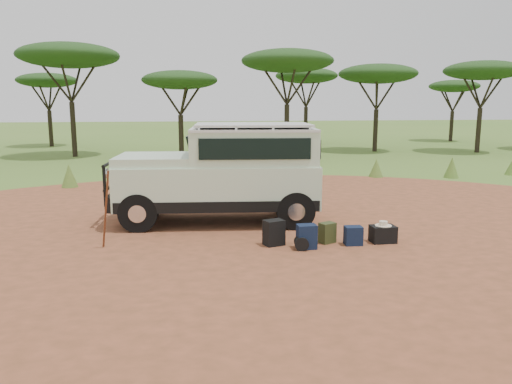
{
  "coord_description": "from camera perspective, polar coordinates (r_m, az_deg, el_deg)",
  "views": [
    {
      "loc": [
        -1.8,
        -10.42,
        3.08
      ],
      "look_at": [
        -0.19,
        0.93,
        1.0
      ],
      "focal_mm": 35.0,
      "sensor_mm": 36.0,
      "label": 1
    }
  ],
  "objects": [
    {
      "name": "safari_vehicle",
      "position": [
        12.8,
        -3.62,
        1.93
      ],
      "size": [
        5.38,
        2.49,
        2.53
      ],
      "rotation": [
        0.0,
        0.0,
        -0.08
      ],
      "color": "beige",
      "rests_on": "ground"
    },
    {
      "name": "grass_fringe",
      "position": [
        19.37,
        -2.36,
        2.34
      ],
      "size": [
        36.6,
        1.6,
        0.9
      ],
      "color": "#52782A",
      "rests_on": "ground"
    },
    {
      "name": "walking_staff",
      "position": [
        10.89,
        -16.8,
        -1.99
      ],
      "size": [
        0.28,
        0.33,
        1.7
      ],
      "primitive_type": "cylinder",
      "rotation": [
        0.21,
        0.0,
        0.69
      ],
      "color": "brown",
      "rests_on": "ground"
    },
    {
      "name": "dirt_clearing",
      "position": [
        11.01,
        1.65,
        -5.94
      ],
      "size": [
        23.0,
        23.0,
        0.01
      ],
      "primitive_type": "cylinder",
      "color": "#9C5133",
      "rests_on": "ground"
    },
    {
      "name": "stuff_sack",
      "position": [
        10.59,
        5.2,
        -5.82
      ],
      "size": [
        0.34,
        0.34,
        0.3
      ],
      "primitive_type": "cylinder",
      "rotation": [
        1.57,
        0.0,
        -0.14
      ],
      "color": "black",
      "rests_on": "ground"
    },
    {
      "name": "backpack_black",
      "position": [
        10.84,
        2.06,
        -4.68
      ],
      "size": [
        0.49,
        0.43,
        0.56
      ],
      "primitive_type": "cube",
      "rotation": [
        0.0,
        0.0,
        0.35
      ],
      "color": "black",
      "rests_on": "ground"
    },
    {
      "name": "acacia_treeline",
      "position": [
        30.39,
        -3.37,
        13.66
      ],
      "size": [
        46.7,
        13.2,
        6.26
      ],
      "color": "black",
      "rests_on": "ground"
    },
    {
      "name": "safari_hat",
      "position": [
        11.37,
        14.35,
        -3.57
      ],
      "size": [
        0.36,
        0.36,
        0.11
      ],
      "color": "beige",
      "rests_on": "hard_case"
    },
    {
      "name": "ground",
      "position": [
        11.01,
        1.65,
        -5.96
      ],
      "size": [
        140.0,
        140.0,
        0.0
      ],
      "primitive_type": "plane",
      "color": "#52782A",
      "rests_on": "ground"
    },
    {
      "name": "hard_case",
      "position": [
        11.43,
        14.3,
        -4.69
      ],
      "size": [
        0.54,
        0.39,
        0.38
      ],
      "primitive_type": "cube",
      "rotation": [
        0.0,
        0.0,
        0.02
      ],
      "color": "black",
      "rests_on": "ground"
    },
    {
      "name": "backpack_olive",
      "position": [
        11.13,
        8.15,
        -4.65
      ],
      "size": [
        0.4,
        0.36,
        0.46
      ],
      "primitive_type": "cube",
      "rotation": [
        0.0,
        0.0,
        0.43
      ],
      "color": "#303D1C",
      "rests_on": "ground"
    },
    {
      "name": "duffel_navy",
      "position": [
        11.08,
        11.05,
        -4.93
      ],
      "size": [
        0.38,
        0.3,
        0.42
      ],
      "primitive_type": "cube",
      "rotation": [
        0.0,
        0.0,
        -0.05
      ],
      "color": "#131F3C",
      "rests_on": "ground"
    },
    {
      "name": "backpack_navy",
      "position": [
        10.64,
        5.81,
        -5.12
      ],
      "size": [
        0.41,
        0.3,
        0.52
      ],
      "primitive_type": "cube",
      "rotation": [
        0.0,
        0.0,
        0.04
      ],
      "color": "#131F3C",
      "rests_on": "ground"
    }
  ]
}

